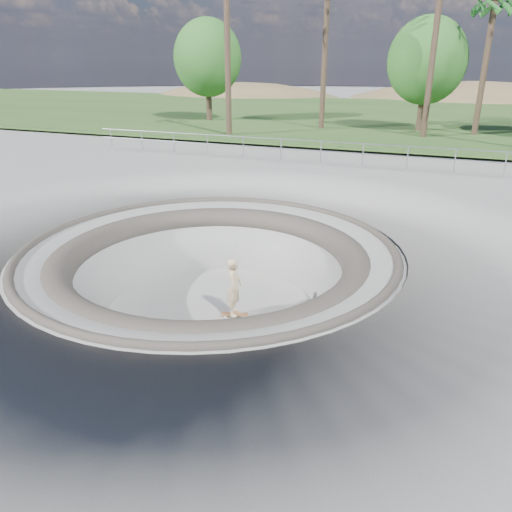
% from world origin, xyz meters
% --- Properties ---
extents(ground, '(180.00, 180.00, 0.00)m').
position_xyz_m(ground, '(0.00, 0.00, 0.00)').
color(ground, '#9F9E99').
rests_on(ground, ground).
extents(skate_bowl, '(14.00, 14.00, 4.10)m').
position_xyz_m(skate_bowl, '(0.00, 0.00, -1.83)').
color(skate_bowl, '#9F9E99').
rests_on(skate_bowl, ground).
extents(grass_strip, '(180.00, 36.00, 0.12)m').
position_xyz_m(grass_strip, '(0.00, 34.00, 0.22)').
color(grass_strip, '#294E1F').
rests_on(grass_strip, ground).
extents(distant_hills, '(103.20, 45.00, 28.60)m').
position_xyz_m(distant_hills, '(3.78, 57.17, -7.02)').
color(distant_hills, brown).
rests_on(distant_hills, ground).
extents(safety_railing, '(25.00, 0.06, 1.03)m').
position_xyz_m(safety_railing, '(0.00, 12.00, 0.69)').
color(safety_railing, '#93959B').
rests_on(safety_railing, ground).
extents(skateboard, '(0.78, 0.42, 0.08)m').
position_xyz_m(skateboard, '(0.76, -0.10, -1.84)').
color(skateboard, olive).
rests_on(skateboard, ground).
extents(skater, '(0.53, 0.68, 1.66)m').
position_xyz_m(skater, '(0.76, -0.10, -0.99)').
color(skater, '#D3B788').
rests_on(skater, skateboard).
extents(palm_d, '(2.60, 2.60, 8.85)m').
position_xyz_m(palm_d, '(7.01, 23.95, 7.75)').
color(palm_d, '#4F3C2D').
rests_on(palm_d, ground).
extents(bushy_tree_left, '(5.22, 4.74, 7.53)m').
position_xyz_m(bushy_tree_left, '(-12.36, 25.10, 4.84)').
color(bushy_tree_left, '#4F3C2D').
rests_on(bushy_tree_left, ground).
extents(bushy_tree_mid, '(5.02, 4.56, 7.24)m').
position_xyz_m(bushy_tree_mid, '(3.54, 24.72, 4.66)').
color(bushy_tree_mid, '#4F3C2D').
rests_on(bushy_tree_mid, ground).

